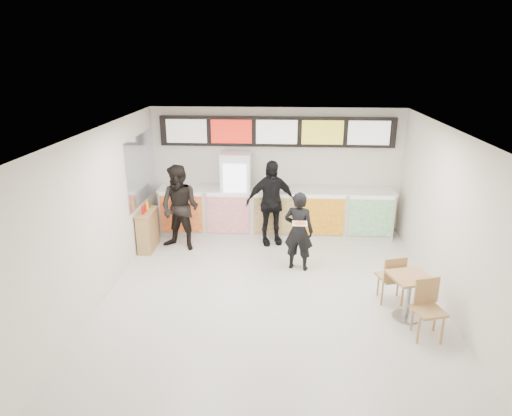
# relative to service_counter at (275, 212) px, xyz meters

# --- Properties ---
(floor) EXTENTS (7.00, 7.00, 0.00)m
(floor) POSITION_rel_service_counter_xyz_m (-0.00, -3.09, -0.57)
(floor) COLOR beige
(floor) RESTS_ON ground
(ceiling) EXTENTS (7.00, 7.00, 0.00)m
(ceiling) POSITION_rel_service_counter_xyz_m (-0.00, -3.09, 2.43)
(ceiling) COLOR white
(ceiling) RESTS_ON wall_back
(wall_back) EXTENTS (6.00, 0.00, 6.00)m
(wall_back) POSITION_rel_service_counter_xyz_m (-0.00, 0.41, 0.93)
(wall_back) COLOR silver
(wall_back) RESTS_ON floor
(wall_left) EXTENTS (0.00, 7.00, 7.00)m
(wall_left) POSITION_rel_service_counter_xyz_m (-3.00, -3.09, 0.93)
(wall_left) COLOR silver
(wall_left) RESTS_ON floor
(wall_right) EXTENTS (0.00, 7.00, 7.00)m
(wall_right) POSITION_rel_service_counter_xyz_m (3.00, -3.09, 0.93)
(wall_right) COLOR silver
(wall_right) RESTS_ON floor
(service_counter) EXTENTS (5.56, 0.77, 1.14)m
(service_counter) POSITION_rel_service_counter_xyz_m (0.00, 0.00, 0.00)
(service_counter) COLOR silver
(service_counter) RESTS_ON floor
(menu_board) EXTENTS (5.50, 0.14, 0.70)m
(menu_board) POSITION_rel_service_counter_xyz_m (0.00, 0.32, 1.88)
(menu_board) COLOR black
(menu_board) RESTS_ON wall_back
(drinks_fridge) EXTENTS (0.70, 0.67, 2.00)m
(drinks_fridge) POSITION_rel_service_counter_xyz_m (-0.93, 0.02, 0.43)
(drinks_fridge) COLOR white
(drinks_fridge) RESTS_ON floor
(mirror_panel) EXTENTS (0.01, 2.00, 1.50)m
(mirror_panel) POSITION_rel_service_counter_xyz_m (-2.99, -0.64, 1.18)
(mirror_panel) COLOR #B2B7BF
(mirror_panel) RESTS_ON wall_left
(customer_main) EXTENTS (0.68, 0.53, 1.63)m
(customer_main) POSITION_rel_service_counter_xyz_m (0.50, -1.84, 0.24)
(customer_main) COLOR black
(customer_main) RESTS_ON floor
(customer_left) EXTENTS (1.12, 0.99, 1.92)m
(customer_left) POSITION_rel_service_counter_xyz_m (-2.08, -0.98, 0.39)
(customer_left) COLOR black
(customer_left) RESTS_ON floor
(customer_mid) EXTENTS (1.24, 0.80, 1.96)m
(customer_mid) POSITION_rel_service_counter_xyz_m (-0.10, -0.54, 0.41)
(customer_mid) COLOR black
(customer_mid) RESTS_ON floor
(pizza_slice) EXTENTS (0.36, 0.36, 0.02)m
(pizza_slice) POSITION_rel_service_counter_xyz_m (0.50, -2.29, 0.58)
(pizza_slice) COLOR beige
(pizza_slice) RESTS_ON customer_main
(cafe_table) EXTENTS (0.86, 1.63, 0.92)m
(cafe_table) POSITION_rel_service_counter_xyz_m (2.26, -3.58, -0.04)
(cafe_table) COLOR tan
(cafe_table) RESTS_ON floor
(condiment_ledge) EXTENTS (0.33, 0.80, 1.07)m
(condiment_ledge) POSITION_rel_service_counter_xyz_m (-2.82, -1.06, -0.11)
(condiment_ledge) COLOR tan
(condiment_ledge) RESTS_ON floor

